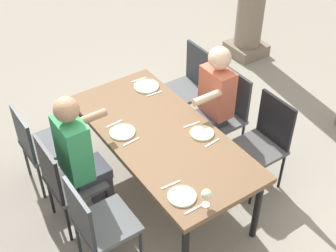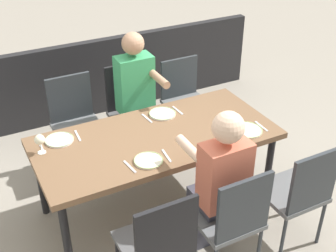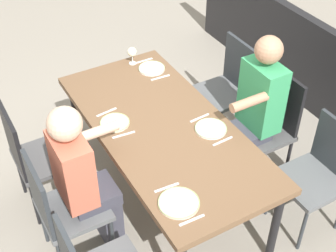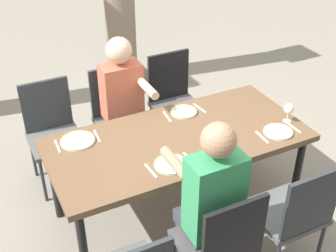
% 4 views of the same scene
% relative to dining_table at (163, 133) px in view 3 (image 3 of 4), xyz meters
% --- Properties ---
extents(ground_plane, '(16.00, 16.00, 0.00)m').
position_rel_dining_table_xyz_m(ground_plane, '(0.00, 0.00, -0.68)').
color(ground_plane, gray).
extents(dining_table, '(1.95, 0.91, 0.74)m').
position_rel_dining_table_xyz_m(dining_table, '(0.00, 0.00, 0.00)').
color(dining_table, brown).
rests_on(dining_table, ground).
extents(chair_west_south, '(0.44, 0.44, 0.89)m').
position_rel_dining_table_xyz_m(chair_west_south, '(-0.76, -0.88, -0.17)').
color(chair_west_south, '#5B5E61').
rests_on(chair_west_south, ground).
extents(chair_mid_north, '(0.44, 0.44, 0.93)m').
position_rel_dining_table_xyz_m(chair_mid_north, '(-0.16, 0.88, -0.15)').
color(chair_mid_north, '#5B5E61').
rests_on(chair_mid_north, ground).
extents(chair_mid_south, '(0.44, 0.44, 0.95)m').
position_rel_dining_table_xyz_m(chair_mid_south, '(-0.16, -0.88, -0.14)').
color(chair_mid_south, '#4F4F50').
rests_on(chair_mid_south, ground).
extents(chair_east_north, '(0.44, 0.44, 0.95)m').
position_rel_dining_table_xyz_m(chair_east_north, '(0.41, 0.88, -0.14)').
color(chair_east_north, '#4F4F50').
rests_on(chair_east_north, ground).
extents(chair_east_south, '(0.44, 0.44, 0.95)m').
position_rel_dining_table_xyz_m(chair_east_south, '(0.41, -0.88, -0.13)').
color(chair_east_south, '#5B5E61').
rests_on(chair_east_south, ground).
extents(diner_woman_green, '(0.35, 0.49, 1.34)m').
position_rel_dining_table_xyz_m(diner_woman_green, '(-0.16, -0.70, 0.04)').
color(diner_woman_green, '#3F3F4C').
rests_on(diner_woman_green, ground).
extents(diner_man_white, '(0.34, 0.50, 1.29)m').
position_rel_dining_table_xyz_m(diner_man_white, '(-0.15, 0.69, 0.02)').
color(diner_man_white, '#3F3F4C').
rests_on(diner_man_white, ground).
extents(plate_0, '(0.26, 0.26, 0.02)m').
position_rel_dining_table_xyz_m(plate_0, '(-0.69, 0.28, 0.07)').
color(plate_0, silver).
rests_on(plate_0, dining_table).
extents(fork_0, '(0.02, 0.17, 0.01)m').
position_rel_dining_table_xyz_m(fork_0, '(-0.84, 0.28, 0.07)').
color(fork_0, silver).
rests_on(fork_0, dining_table).
extents(spoon_0, '(0.03, 0.17, 0.01)m').
position_rel_dining_table_xyz_m(spoon_0, '(-0.54, 0.28, 0.07)').
color(spoon_0, silver).
rests_on(spoon_0, dining_table).
extents(plate_1, '(0.23, 0.23, 0.02)m').
position_rel_dining_table_xyz_m(plate_1, '(-0.20, -0.28, 0.07)').
color(plate_1, white).
rests_on(plate_1, dining_table).
extents(fork_1, '(0.02, 0.17, 0.01)m').
position_rel_dining_table_xyz_m(fork_1, '(-0.35, -0.28, 0.07)').
color(fork_1, silver).
rests_on(fork_1, dining_table).
extents(spoon_1, '(0.03, 0.17, 0.01)m').
position_rel_dining_table_xyz_m(spoon_1, '(-0.05, -0.28, 0.07)').
color(spoon_1, silver).
rests_on(spoon_1, dining_table).
extents(plate_2, '(0.22, 0.22, 0.02)m').
position_rel_dining_table_xyz_m(plate_2, '(0.20, 0.29, 0.07)').
color(plate_2, silver).
rests_on(plate_2, dining_table).
extents(fork_2, '(0.03, 0.17, 0.01)m').
position_rel_dining_table_xyz_m(fork_2, '(0.05, 0.29, 0.07)').
color(fork_2, silver).
rests_on(fork_2, dining_table).
extents(spoon_2, '(0.03, 0.17, 0.01)m').
position_rel_dining_table_xyz_m(spoon_2, '(0.35, 0.29, 0.07)').
color(spoon_2, silver).
rests_on(spoon_2, dining_table).
extents(plate_3, '(0.22, 0.22, 0.02)m').
position_rel_dining_table_xyz_m(plate_3, '(0.71, -0.28, 0.07)').
color(plate_3, white).
rests_on(plate_3, dining_table).
extents(wine_glass_3, '(0.08, 0.08, 0.16)m').
position_rel_dining_table_xyz_m(wine_glass_3, '(0.87, -0.18, 0.17)').
color(wine_glass_3, white).
rests_on(wine_glass_3, dining_table).
extents(fork_3, '(0.03, 0.17, 0.01)m').
position_rel_dining_table_xyz_m(fork_3, '(0.56, -0.28, 0.07)').
color(fork_3, silver).
rests_on(fork_3, dining_table).
extents(spoon_3, '(0.02, 0.17, 0.01)m').
position_rel_dining_table_xyz_m(spoon_3, '(0.86, -0.28, 0.07)').
color(spoon_3, silver).
rests_on(spoon_3, dining_table).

